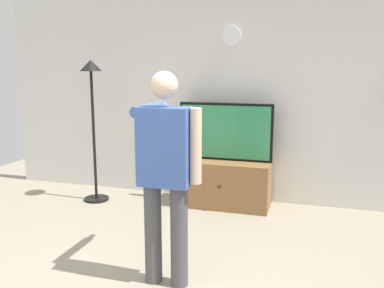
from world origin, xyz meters
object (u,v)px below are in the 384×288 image
Objects in this scene: tv_stand at (224,183)px; floor_lamp at (92,101)px; person_standing_nearer_lamp at (166,167)px; wall_clock at (231,36)px; television at (226,132)px.

floor_lamp is at bearing -170.56° from tv_stand.
person_standing_nearer_lamp is (1.62, -1.74, -0.33)m from floor_lamp.
person_standing_nearer_lamp is at bearing -91.10° from wall_clock.
wall_clock reaches higher than floor_lamp.
person_standing_nearer_lamp is (-0.04, -2.01, 0.68)m from tv_stand.
floor_lamp is at bearing -161.19° from wall_clock.
floor_lamp reaches higher than person_standing_nearer_lamp.
floor_lamp is 2.40m from person_standing_nearer_lamp.
floor_lamp is (-1.66, -0.32, 0.36)m from television.
wall_clock reaches higher than television.
television is 4.84× the size of wall_clock.
floor_lamp is (-1.66, -0.57, -0.81)m from wall_clock.
television is 0.64× the size of floor_lamp.
wall_clock is at bearing 90.00° from television.
wall_clock reaches higher than person_standing_nearer_lamp.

